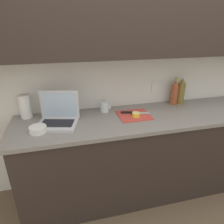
{
  "coord_description": "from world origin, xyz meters",
  "views": [
    {
      "loc": [
        -0.72,
        -1.61,
        1.68
      ],
      "look_at": [
        -0.33,
        -0.01,
        0.97
      ],
      "focal_mm": 32.0,
      "sensor_mm": 36.0,
      "label": 1
    }
  ],
  "objects_px": {
    "cutting_board": "(134,115)",
    "laptop": "(58,116)",
    "knife": "(130,112)",
    "bottle_green_soda": "(181,91)",
    "lemon_half_cut": "(136,114)",
    "measuring_cup": "(104,107)",
    "bowl_white": "(38,129)",
    "bottle_oil_tall": "(174,92)",
    "paper_towel_roll": "(25,106)"
  },
  "relations": [
    {
      "from": "bowl_white",
      "to": "cutting_board",
      "type": "bearing_deg",
      "value": 7.83
    },
    {
      "from": "laptop",
      "to": "cutting_board",
      "type": "height_order",
      "value": "laptop"
    },
    {
      "from": "lemon_half_cut",
      "to": "bottle_green_soda",
      "type": "relative_size",
      "value": 0.24
    },
    {
      "from": "lemon_half_cut",
      "to": "paper_towel_roll",
      "type": "distance_m",
      "value": 1.03
    },
    {
      "from": "cutting_board",
      "to": "measuring_cup",
      "type": "bearing_deg",
      "value": 146.6
    },
    {
      "from": "laptop",
      "to": "bottle_green_soda",
      "type": "bearing_deg",
      "value": 22.49
    },
    {
      "from": "lemon_half_cut",
      "to": "bottle_green_soda",
      "type": "distance_m",
      "value": 0.65
    },
    {
      "from": "paper_towel_roll",
      "to": "knife",
      "type": "bearing_deg",
      "value": -9.2
    },
    {
      "from": "bottle_green_soda",
      "to": "bottle_oil_tall",
      "type": "distance_m",
      "value": 0.08
    },
    {
      "from": "bottle_green_soda",
      "to": "cutting_board",
      "type": "bearing_deg",
      "value": -162.25
    },
    {
      "from": "cutting_board",
      "to": "laptop",
      "type": "bearing_deg",
      "value": 178.88
    },
    {
      "from": "bottle_green_soda",
      "to": "paper_towel_roll",
      "type": "height_order",
      "value": "bottle_green_soda"
    },
    {
      "from": "bottle_green_soda",
      "to": "measuring_cup",
      "type": "height_order",
      "value": "bottle_green_soda"
    },
    {
      "from": "knife",
      "to": "measuring_cup",
      "type": "relative_size",
      "value": 2.63
    },
    {
      "from": "knife",
      "to": "lemon_half_cut",
      "type": "height_order",
      "value": "lemon_half_cut"
    },
    {
      "from": "knife",
      "to": "bottle_green_soda",
      "type": "bearing_deg",
      "value": 25.55
    },
    {
      "from": "knife",
      "to": "lemon_half_cut",
      "type": "distance_m",
      "value": 0.09
    },
    {
      "from": "knife",
      "to": "bottle_green_soda",
      "type": "height_order",
      "value": "bottle_green_soda"
    },
    {
      "from": "lemon_half_cut",
      "to": "laptop",
      "type": "bearing_deg",
      "value": 175.83
    },
    {
      "from": "bottle_oil_tall",
      "to": "bowl_white",
      "type": "bearing_deg",
      "value": -167.35
    },
    {
      "from": "lemon_half_cut",
      "to": "bottle_oil_tall",
      "type": "bearing_deg",
      "value": 23.92
    },
    {
      "from": "cutting_board",
      "to": "paper_towel_roll",
      "type": "distance_m",
      "value": 1.02
    },
    {
      "from": "paper_towel_roll",
      "to": "measuring_cup",
      "type": "bearing_deg",
      "value": -2.68
    },
    {
      "from": "measuring_cup",
      "to": "paper_towel_roll",
      "type": "height_order",
      "value": "paper_towel_roll"
    },
    {
      "from": "cutting_board",
      "to": "paper_towel_roll",
      "type": "bearing_deg",
      "value": 168.49
    },
    {
      "from": "knife",
      "to": "measuring_cup",
      "type": "distance_m",
      "value": 0.26
    },
    {
      "from": "cutting_board",
      "to": "bottle_oil_tall",
      "type": "xyz_separation_m",
      "value": [
        0.52,
        0.19,
        0.13
      ]
    },
    {
      "from": "lemon_half_cut",
      "to": "measuring_cup",
      "type": "distance_m",
      "value": 0.33
    },
    {
      "from": "bottle_green_soda",
      "to": "bottle_oil_tall",
      "type": "relative_size",
      "value": 1.08
    },
    {
      "from": "knife",
      "to": "measuring_cup",
      "type": "height_order",
      "value": "measuring_cup"
    },
    {
      "from": "measuring_cup",
      "to": "paper_towel_roll",
      "type": "distance_m",
      "value": 0.74
    },
    {
      "from": "laptop",
      "to": "knife",
      "type": "relative_size",
      "value": 1.4
    },
    {
      "from": "knife",
      "to": "laptop",
      "type": "bearing_deg",
      "value": -165.03
    },
    {
      "from": "bottle_green_soda",
      "to": "paper_towel_roll",
      "type": "distance_m",
      "value": 1.59
    },
    {
      "from": "measuring_cup",
      "to": "bowl_white",
      "type": "distance_m",
      "value": 0.67
    },
    {
      "from": "bowl_white",
      "to": "paper_towel_roll",
      "type": "relative_size",
      "value": 0.62
    },
    {
      "from": "cutting_board",
      "to": "lemon_half_cut",
      "type": "distance_m",
      "value": 0.04
    },
    {
      "from": "cutting_board",
      "to": "measuring_cup",
      "type": "relative_size",
      "value": 2.8
    },
    {
      "from": "bottle_green_soda",
      "to": "measuring_cup",
      "type": "relative_size",
      "value": 2.87
    },
    {
      "from": "knife",
      "to": "bottle_oil_tall",
      "type": "relative_size",
      "value": 0.99
    },
    {
      "from": "lemon_half_cut",
      "to": "measuring_cup",
      "type": "height_order",
      "value": "measuring_cup"
    },
    {
      "from": "measuring_cup",
      "to": "laptop",
      "type": "bearing_deg",
      "value": -161.01
    },
    {
      "from": "lemon_half_cut",
      "to": "measuring_cup",
      "type": "bearing_deg",
      "value": 141.6
    },
    {
      "from": "bottle_green_soda",
      "to": "bowl_white",
      "type": "xyz_separation_m",
      "value": [
        -1.47,
        -0.31,
        -0.12
      ]
    },
    {
      "from": "bowl_white",
      "to": "bottle_green_soda",
      "type": "bearing_deg",
      "value": 12.0
    },
    {
      "from": "lemon_half_cut",
      "to": "bottle_green_soda",
      "type": "xyz_separation_m",
      "value": [
        0.6,
        0.23,
        0.11
      ]
    },
    {
      "from": "bottle_oil_tall",
      "to": "paper_towel_roll",
      "type": "xyz_separation_m",
      "value": [
        -1.51,
        0.01,
        -0.02
      ]
    },
    {
      "from": "bottle_green_soda",
      "to": "bottle_oil_tall",
      "type": "xyz_separation_m",
      "value": [
        -0.08,
        -0.0,
        -0.01
      ]
    },
    {
      "from": "knife",
      "to": "lemon_half_cut",
      "type": "bearing_deg",
      "value": -58.36
    },
    {
      "from": "bottle_oil_tall",
      "to": "measuring_cup",
      "type": "bearing_deg",
      "value": -178.11
    }
  ]
}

